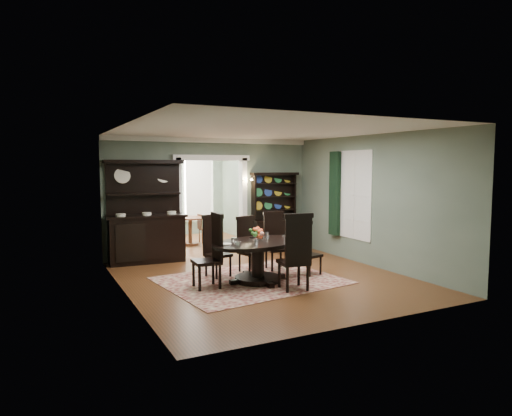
{
  "coord_description": "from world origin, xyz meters",
  "views": [
    {
      "loc": [
        -4.24,
        -8.08,
        2.3
      ],
      "look_at": [
        0.1,
        0.6,
        1.4
      ],
      "focal_mm": 32.0,
      "sensor_mm": 36.0,
      "label": 1
    }
  ],
  "objects_px": {
    "sideboard": "(146,227)",
    "parlor_table": "(190,227)",
    "dining_table": "(258,254)",
    "welsh_dresser": "(275,222)"
  },
  "relations": [
    {
      "from": "sideboard",
      "to": "parlor_table",
      "type": "height_order",
      "value": "sideboard"
    },
    {
      "from": "dining_table",
      "to": "parlor_table",
      "type": "xyz_separation_m",
      "value": [
        0.14,
        4.65,
        -0.04
      ]
    },
    {
      "from": "sideboard",
      "to": "dining_table",
      "type": "bearing_deg",
      "value": -58.0
    },
    {
      "from": "dining_table",
      "to": "welsh_dresser",
      "type": "xyz_separation_m",
      "value": [
        2.0,
        2.92,
        0.2
      ]
    },
    {
      "from": "welsh_dresser",
      "to": "dining_table",
      "type": "bearing_deg",
      "value": -122.02
    },
    {
      "from": "dining_table",
      "to": "parlor_table",
      "type": "bearing_deg",
      "value": 72.24
    },
    {
      "from": "dining_table",
      "to": "welsh_dresser",
      "type": "relative_size",
      "value": 1.12
    },
    {
      "from": "parlor_table",
      "to": "sideboard",
      "type": "bearing_deg",
      "value": -133.28
    },
    {
      "from": "dining_table",
      "to": "sideboard",
      "type": "xyz_separation_m",
      "value": [
        -1.54,
        2.86,
        0.28
      ]
    },
    {
      "from": "welsh_dresser",
      "to": "parlor_table",
      "type": "xyz_separation_m",
      "value": [
        -1.85,
        1.73,
        -0.24
      ]
    }
  ]
}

